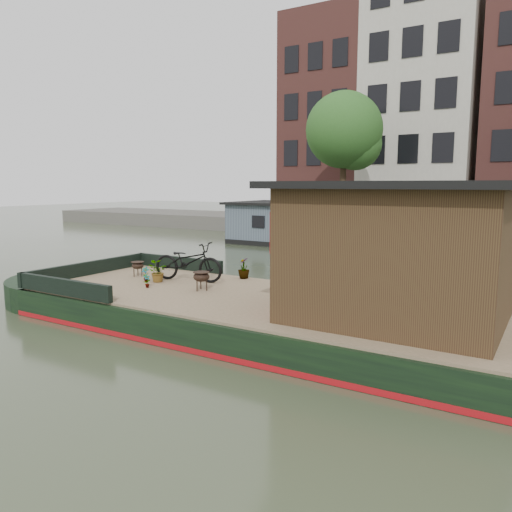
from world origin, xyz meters
The scene contains 19 objects.
ground centered at (0.00, 0.00, 0.00)m, with size 120.00×120.00×0.00m, color #282F1E.
houseboat_hull centered at (-1.33, 0.00, 0.27)m, with size 14.01×4.02×0.60m.
houseboat_deck centered at (0.00, 0.00, 0.62)m, with size 11.80×3.80×0.05m, color #94775B.
bow_bulwark centered at (-5.07, 0.00, 0.82)m, with size 3.00×4.00×0.35m.
cabin centered at (2.19, 0.00, 1.88)m, with size 4.00×3.50×2.42m.
bicycle centered at (-3.15, 0.71, 1.13)m, with size 0.64×1.84×0.97m, color black.
potted_plant_a centered at (-3.97, 0.07, 0.84)m, with size 0.20×0.13×0.37m, color maroon.
potted_plant_c centered at (-3.72, 0.19, 0.91)m, with size 0.46×0.40×0.52m, color #9D3E2D.
potted_plant_d centered at (-2.17, 1.70, 0.91)m, with size 0.30×0.30×0.53m, color #9F402B.
potted_plant_e centered at (-3.45, -0.43, 0.81)m, with size 0.16×0.11×0.31m, color #95582B.
brazier_front centered at (-4.66, 0.51, 0.84)m, with size 0.36×0.36×0.39m, color black, non-canonical shape.
brazier_rear centered at (-2.19, 0.00, 0.86)m, with size 0.39×0.39×0.43m, color black, non-canonical shape.
bollard_port centered at (-5.60, 1.49, 0.74)m, with size 0.15×0.15×0.18m, color black.
bollard_stbd centered at (-3.33, -1.70, 0.75)m, with size 0.17×0.17×0.19m, color black.
dinghy centered at (-3.60, 11.50, 0.32)m, with size 2.19×3.06×0.63m, color black.
far_houseboat centered at (0.00, 14.00, 0.97)m, with size 20.40×4.40×2.11m.
quay centered at (0.00, 20.50, 0.45)m, with size 60.00×6.00×0.90m, color #47443F.
townhouse_row centered at (0.15, 27.50, 7.90)m, with size 27.25×8.00×16.50m.
tree_left centered at (-6.36, 19.07, 5.89)m, with size 4.40×4.40×7.40m.
Camera 1 is at (4.62, -8.71, 3.02)m, focal length 35.00 mm.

